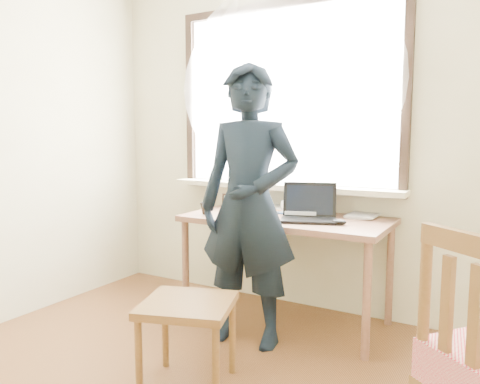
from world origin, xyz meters
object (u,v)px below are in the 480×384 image
Objects in this scene: work_chair at (188,315)px; desk at (286,228)px; mug_white at (288,207)px; laptop at (309,211)px; mug_dark at (206,208)px; person at (249,206)px.

desk is at bearing 85.95° from work_chair.
desk is 0.21m from mug_white.
mug_dark is (-0.72, -0.16, -0.01)m from laptop.
mug_dark reaches higher than work_chair.
mug_white is at bearing 109.78° from desk.
desk is at bearing -70.22° from mug_white.
mug_white is at bearing 36.36° from mug_dark.
person is at bearing 89.61° from work_chair.
desk is 0.47m from person.
desk is 0.80× the size of person.
laptop is 4.67× the size of mug_dark.
person reaches higher than mug_dark.
work_chair is at bearing -61.70° from mug_dark.
mug_white is at bearing 81.80° from person.
mug_white is 0.60m from mug_dark.
laptop is at bearing -9.90° from desk.
mug_white reaches higher than desk.
laptop is (0.18, -0.03, 0.14)m from desk.
mug_white is 1.29m from work_chair.
laptop is 3.76× the size of mug_white.
person is (0.00, 0.65, 0.49)m from work_chair.
laptop is at bearing 76.12° from work_chair.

